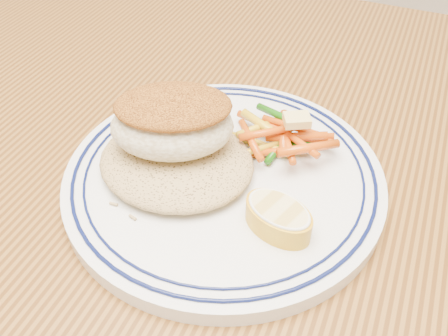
% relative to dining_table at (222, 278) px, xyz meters
% --- Properties ---
extents(dining_table, '(1.50, 0.90, 0.75)m').
position_rel_dining_table_xyz_m(dining_table, '(0.00, 0.00, 0.00)').
color(dining_table, '#532F10').
rests_on(dining_table, ground).
extents(plate, '(0.27, 0.27, 0.02)m').
position_rel_dining_table_xyz_m(plate, '(-0.01, 0.03, 0.11)').
color(plate, silver).
rests_on(plate, dining_table).
extents(rice_pilaf, '(0.13, 0.12, 0.03)m').
position_rel_dining_table_xyz_m(rice_pilaf, '(-0.05, 0.01, 0.12)').
color(rice_pilaf, '#A48652').
rests_on(rice_pilaf, plate).
extents(fish_fillet, '(0.12, 0.11, 0.05)m').
position_rel_dining_table_xyz_m(fish_fillet, '(-0.05, 0.02, 0.16)').
color(fish_fillet, beige).
rests_on(fish_fillet, rice_pilaf).
extents(vegetable_pile, '(0.10, 0.09, 0.03)m').
position_rel_dining_table_xyz_m(vegetable_pile, '(0.02, 0.08, 0.12)').
color(vegetable_pile, '#17580B').
rests_on(vegetable_pile, plate).
extents(butter_pat, '(0.03, 0.03, 0.01)m').
position_rel_dining_table_xyz_m(butter_pat, '(0.04, 0.08, 0.15)').
color(butter_pat, '#F1D475').
rests_on(butter_pat, vegetable_pile).
extents(lemon_wedge, '(0.07, 0.07, 0.02)m').
position_rel_dining_table_xyz_m(lemon_wedge, '(0.05, -0.01, 0.12)').
color(lemon_wedge, gold).
rests_on(lemon_wedge, plate).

